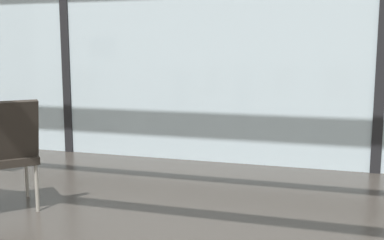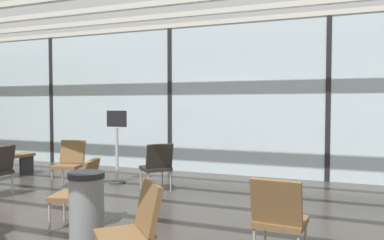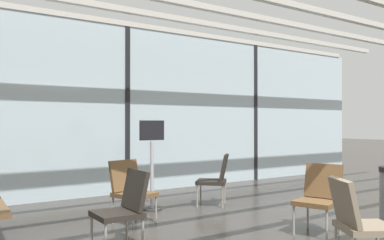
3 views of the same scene
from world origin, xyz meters
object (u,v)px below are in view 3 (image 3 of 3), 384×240
lounge_chair_0 (319,194)px  lounge_chair_5 (357,218)px  info_sign (152,168)px  lounge_chair_2 (125,205)px  lounge_chair_7 (216,176)px  parked_airplane (20,109)px  lounge_chair_1 (130,187)px

lounge_chair_0 → lounge_chair_5: 1.33m
lounge_chair_0 → info_sign: (-1.03, 2.48, 0.18)m
info_sign → lounge_chair_0: bearing=-67.4°
lounge_chair_5 → info_sign: 3.55m
lounge_chair_2 → lounge_chair_7: bearing=121.9°
lounge_chair_7 → info_sign: 1.13m
lounge_chair_2 → parked_airplane: bearing=175.9°
lounge_chair_5 → lounge_chair_7: 3.31m
parked_airplane → info_sign: parked_airplane is taller
lounge_chair_2 → lounge_chair_5: size_ratio=1.00×
parked_airplane → info_sign: (0.27, -7.89, -1.16)m
lounge_chair_0 → lounge_chair_2: bearing=-124.6°
parked_airplane → info_sign: size_ratio=9.98×
parked_airplane → lounge_chair_1: size_ratio=16.52×
parked_airplane → lounge_chair_0: (1.30, -10.36, -1.34)m
lounge_chair_2 → lounge_chair_5: bearing=41.7°
lounge_chair_1 → lounge_chair_7: same height
parked_airplane → lounge_chair_7: bearing=-80.9°
parked_airplane → info_sign: 7.98m
lounge_chair_0 → info_sign: bearing=-173.3°
info_sign → lounge_chair_7: bearing=-17.7°
parked_airplane → lounge_chair_1: bearing=-92.8°
lounge_chair_0 → lounge_chair_7: (0.03, 2.14, 0.00)m
lounge_chair_1 → info_sign: bearing=26.5°
lounge_chair_5 → lounge_chair_1: bearing=48.6°
lounge_chair_0 → lounge_chair_5: size_ratio=1.00×
lounge_chair_1 → parked_airplane: bearing=73.0°
lounge_chair_7 → info_sign: (-1.06, 0.34, 0.18)m
parked_airplane → info_sign: bearing=-88.1°
lounge_chair_0 → lounge_chair_2: same height
lounge_chair_1 → lounge_chair_7: 1.75m
lounge_chair_1 → lounge_chair_2: bearing=-133.6°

